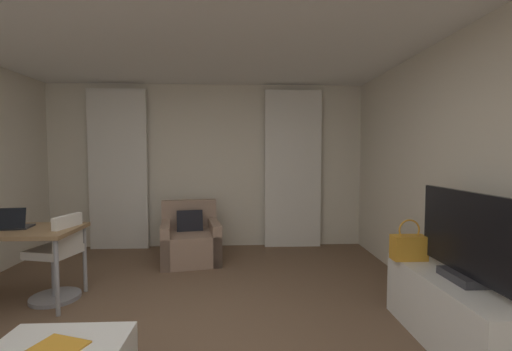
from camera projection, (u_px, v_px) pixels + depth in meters
The scene contains 13 objects.
ground_plane at pixel (170, 351), 2.58m from camera, with size 12.00×12.00×0.00m, color brown.
wall_window at pixel (207, 166), 5.52m from camera, with size 5.12×0.06×2.60m.
wall_right at pixel (500, 179), 2.61m from camera, with size 0.06×6.12×2.60m.
curtain_left_panel at pixel (118, 170), 5.33m from camera, with size 0.90×0.06×2.50m.
curtain_right_panel at pixel (293, 169), 5.45m from camera, with size 0.90×0.06×2.50m.
armchair at pixel (190, 241), 4.77m from camera, with size 0.92×0.92×0.82m.
desk at pixel (9, 236), 3.36m from camera, with size 1.29×0.66×0.75m.
desk_chair at pixel (58, 262), 3.48m from camera, with size 0.48×0.48×0.88m.
laptop at pixel (11, 224), 3.36m from camera, with size 0.35×0.29×0.22m.
magazine_open at pixel (59, 347), 1.92m from camera, with size 0.33×0.28×0.01m.
tv_console at pixel (457, 313), 2.63m from camera, with size 0.51×1.33×0.54m.
tv_flatscreen at pixel (464, 239), 2.54m from camera, with size 0.20×1.03×0.68m.
handbag_primary at pixel (409, 246), 3.07m from camera, with size 0.30×0.14×0.37m.
Camera 1 is at (0.54, -2.52, 1.49)m, focal length 23.94 mm.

